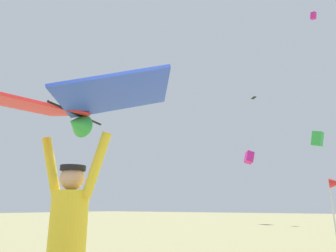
% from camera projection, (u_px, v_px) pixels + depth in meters
% --- Properties ---
extents(kite_flyer_person, '(0.81, 0.41, 1.92)m').
position_uv_depth(kite_flyer_person, '(67.00, 240.00, 2.75)').
color(kite_flyer_person, '#424751').
rests_on(kite_flyer_person, ground).
extents(held_stunt_kite, '(2.17, 1.38, 0.44)m').
position_uv_depth(held_stunt_kite, '(72.00, 105.00, 2.98)').
color(held_stunt_kite, black).
extents(distant_kite_black_far_center, '(0.56, 0.58, 0.24)m').
position_uv_depth(distant_kite_black_far_center, '(254.00, 98.00, 28.56)').
color(distant_kite_black_far_center, black).
extents(distant_kite_green_mid_right, '(0.89, 0.74, 1.13)m').
position_uv_depth(distant_kite_green_mid_right, '(317.00, 139.00, 21.07)').
color(distant_kite_green_mid_right, green).
extents(distant_kite_magenta_mid_left, '(0.92, 1.13, 1.20)m').
position_uv_depth(distant_kite_magenta_mid_left, '(249.00, 157.00, 25.56)').
color(distant_kite_magenta_mid_left, '#DB2393').
extents(distant_kite_magenta_overhead_distant, '(0.70, 0.67, 0.86)m').
position_uv_depth(distant_kite_magenta_overhead_distant, '(313.00, 16.00, 32.44)').
color(distant_kite_magenta_overhead_distant, '#DB2393').
extents(marker_flag, '(0.30, 0.24, 1.91)m').
position_uv_depth(marker_flag, '(336.00, 188.00, 7.39)').
color(marker_flag, silver).
rests_on(marker_flag, ground).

